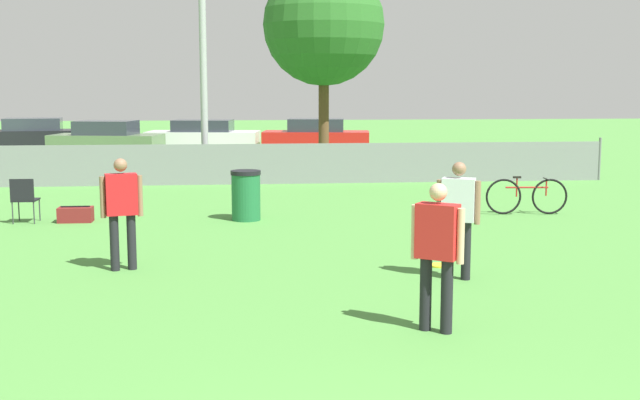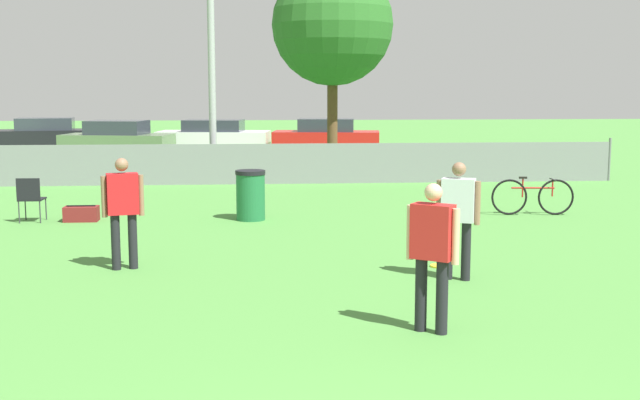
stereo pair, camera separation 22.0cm
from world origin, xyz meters
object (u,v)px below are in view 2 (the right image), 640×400
Objects in this scene: tree_near_pole at (333,25)px; player_receiver_white at (458,212)px; parked_car_dark at (46,135)px; parked_car_red at (326,136)px; frisbee_disc at (439,266)px; parked_car_white at (214,136)px; player_thrower_red at (123,205)px; parked_car_olive at (117,140)px; gear_bag_sideline at (81,214)px; player_defender_red at (432,247)px; bicycle_sideline at (533,197)px; folding_chair_sideline at (31,196)px; trash_bin at (251,195)px.

tree_near_pole is 14.55m from player_receiver_white.
parked_car_red is (11.41, -1.81, -0.01)m from parked_car_dark.
frisbee_disc is 0.06× the size of parked_car_white.
player_thrower_red reaches higher than parked_car_olive.
player_receiver_white is 8.22m from gear_bag_sideline.
parked_car_olive is at bearing 142.76° from player_defender_red.
gear_bag_sideline is 0.15× the size of parked_car_dark.
bicycle_sideline is (2.96, 5.39, -0.56)m from player_receiver_white.
parked_car_white is at bearing 118.75° from bicycle_sideline.
player_receiver_white reaches higher than parked_car_olive.
parked_car_dark is at bearing 116.84° from frisbee_disc.
player_defender_red reaches higher than folding_chair_sideline.
folding_chair_sideline reaches higher than frisbee_disc.
parked_car_dark reaches higher than trash_bin.
tree_near_pole is 16.82m from player_defender_red.
parked_car_white reaches higher than frisbee_disc.
player_receiver_white is at bearing 145.01° from folding_chair_sideline.
frisbee_disc is 5.27m from trash_bin.
parked_car_dark is 11.55m from parked_car_red.
parked_car_red is at bearing 112.01° from player_receiver_white.
player_defender_red is 9.37m from gear_bag_sideline.
parked_car_red reaches higher than parked_car_dark.
parked_car_dark is at bearing 140.64° from tree_near_pole.
player_receiver_white is at bearing -86.30° from frisbee_disc.
trash_bin is 0.23× the size of parked_car_olive.
tree_near_pole is 1.44× the size of parked_car_red.
player_thrower_red is at bearing -80.91° from parked_car_dark.
parked_car_red is (0.94, 23.62, -0.27)m from player_defender_red.
bicycle_sideline reaches higher than frisbee_disc.
parked_car_dark is at bearing 179.04° from parked_car_red.
tree_near_pole reaches higher than gear_bag_sideline.
tree_near_pole is at bearing 113.72° from player_receiver_white.
player_defender_red is 9.88m from folding_chair_sideline.
frisbee_disc is at bearing -118.22° from bicycle_sideline.
trash_bin is at bearing -1.90° from gear_bag_sideline.
frisbee_disc is at bearing -57.70° from trash_bin.
trash_bin is at bearing -59.42° from parked_car_olive.
gear_bag_sideline is (-5.32, 7.67, -0.79)m from player_defender_red.
bicycle_sideline is 0.39× the size of parked_car_red.
parked_car_white is (-4.39, 21.42, 0.64)m from frisbee_disc.
frisbee_disc is 20.50m from parked_car_red.
player_defender_red is at bearing -54.96° from player_thrower_red.
parked_car_olive is 0.91× the size of parked_car_white.
parked_car_dark is at bearing 115.40° from trash_bin.
bicycle_sideline is 5.82m from trash_bin.
parked_car_red is at bearing 105.32° from bicycle_sideline.
parked_car_red is (2.93, 16.06, 0.17)m from trash_bin.
folding_chair_sideline is 10.10m from bicycle_sideline.
player_thrower_red is 20.82m from parked_car_red.
folding_chair_sideline is 1.02m from gear_bag_sideline.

